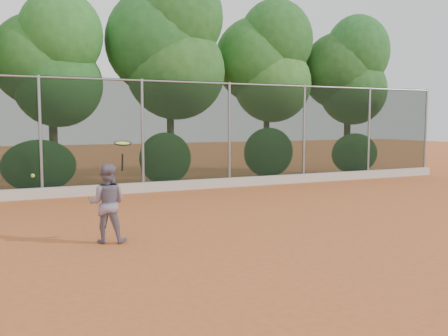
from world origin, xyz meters
name	(u,v)px	position (x,y,z in m)	size (l,w,h in m)	color
ground	(246,239)	(0.00, 0.00, 0.00)	(80.00, 80.00, 0.00)	#B85C2B
concrete_curb	(145,187)	(0.00, 6.82, 0.15)	(24.00, 0.20, 0.30)	beige
tennis_player	(107,203)	(-2.42, 0.82, 0.72)	(0.70, 0.54, 1.44)	slate
chainlink_fence	(143,132)	(0.00, 7.00, 1.86)	(24.09, 0.09, 3.50)	black
foliage_backdrop	(110,56)	(-0.55, 8.98, 4.40)	(23.70, 3.63, 7.55)	#3E2C17
tennis_racket	(123,145)	(-2.14, 0.73, 1.77)	(0.34, 0.34, 0.55)	black
tennis_ball_in_flight	(33,176)	(-3.66, 0.91, 1.27)	(0.07, 0.07, 0.07)	#A8C92D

